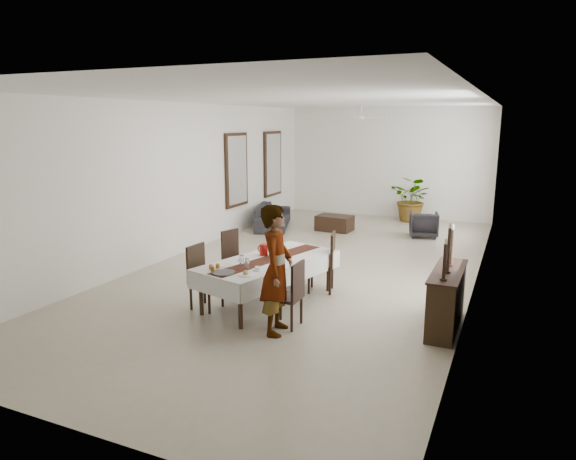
{
  "coord_description": "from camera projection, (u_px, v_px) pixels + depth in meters",
  "views": [
    {
      "loc": [
        3.53,
        -9.1,
        2.82
      ],
      "look_at": [
        0.14,
        -1.53,
        1.05
      ],
      "focal_mm": 32.0,
      "sensor_mm": 36.0,
      "label": 1
    }
  ],
  "objects": [
    {
      "name": "tablecloth_top",
      "position": [
        269.0,
        260.0,
        8.01
      ],
      "size": [
        1.68,
        2.58,
        0.01
      ],
      "primitive_type": "cube",
      "rotation": [
        0.0,
        0.0,
        -0.27
      ],
      "color": "white",
      "rests_on": "dining_table_top"
    },
    {
      "name": "chair_left_far_back",
      "position": [
        230.0,
        243.0,
        9.13
      ],
      "size": [
        0.15,
        0.39,
        0.5
      ],
      "primitive_type": "cube",
      "rotation": [
        0.0,
        0.0,
        -1.88
      ],
      "color": "black",
      "rests_on": "chair_left_far_seat"
    },
    {
      "name": "candlestick_mid_shaft",
      "position": [
        449.0,
        250.0,
        6.77
      ],
      "size": [
        0.04,
        0.04,
        0.58
      ],
      "primitive_type": "cylinder",
      "color": "black",
      "rests_on": "candlestick_mid_base"
    },
    {
      "name": "chair_left_near_leg_fr",
      "position": [
        191.0,
        297.0,
        7.77
      ],
      "size": [
        0.04,
        0.04,
        0.41
      ],
      "primitive_type": "cylinder",
      "rotation": [
        0.0,
        0.0,
        -0.07
      ],
      "color": "black",
      "rests_on": "floor"
    },
    {
      "name": "chair_right_far_leg_bl",
      "position": [
        309.0,
        281.0,
        8.5
      ],
      "size": [
        0.05,
        0.05,
        0.42
      ],
      "primitive_type": "cylinder",
      "rotation": [
        0.0,
        0.0,
        0.23
      ],
      "color": "black",
      "rests_on": "floor"
    },
    {
      "name": "jam_jar_a",
      "position": [
        212.0,
        269.0,
        7.37
      ],
      "size": [
        0.06,
        0.06,
        0.07
      ],
      "primitive_type": "cylinder",
      "color": "brown",
      "rests_on": "tablecloth_top"
    },
    {
      "name": "sofa",
      "position": [
        273.0,
        216.0,
        13.84
      ],
      "size": [
        1.42,
        2.17,
        0.59
      ],
      "primitive_type": "imported",
      "rotation": [
        0.0,
        0.0,
        1.91
      ],
      "color": "#29272C",
      "rests_on": "floor"
    },
    {
      "name": "tablecloth_drape_right",
      "position": [
        296.0,
        274.0,
        7.7
      ],
      "size": [
        0.64,
        2.29,
        0.28
      ],
      "primitive_type": "cube",
      "rotation": [
        0.0,
        0.0,
        -0.27
      ],
      "color": "white",
      "rests_on": "dining_table_top"
    },
    {
      "name": "bread_near_right",
      "position": [
        246.0,
        273.0,
        7.18
      ],
      "size": [
        0.08,
        0.08,
        0.08
      ],
      "primitive_type": "sphere",
      "color": "tan",
      "rests_on": "plate_near_right"
    },
    {
      "name": "chair_right_near_seat",
      "position": [
        286.0,
        297.0,
        7.13
      ],
      "size": [
        0.4,
        0.4,
        0.05
      ],
      "primitive_type": "cube",
      "rotation": [
        0.0,
        0.0,
        1.56
      ],
      "color": "black",
      "rests_on": "chair_right_near_leg_fl"
    },
    {
      "name": "chair_right_near_leg_fl",
      "position": [
        292.0,
        318.0,
        6.97
      ],
      "size": [
        0.04,
        0.04,
        0.39
      ],
      "primitive_type": "cylinder",
      "rotation": [
        0.0,
        0.0,
        -0.02
      ],
      "color": "black",
      "rests_on": "floor"
    },
    {
      "name": "mirror_glass_near",
      "position": [
        238.0,
        170.0,
        12.92
      ],
      "size": [
        0.01,
        0.9,
        1.7
      ],
      "primitive_type": "cube",
      "color": "white",
      "rests_on": "mirror_frame_near"
    },
    {
      "name": "table_leg_bl",
      "position": [
        291.0,
        264.0,
        9.13
      ],
      "size": [
        0.08,
        0.08,
        0.64
      ],
      "primitive_type": "cylinder",
      "rotation": [
        0.0,
        0.0,
        -0.27
      ],
      "color": "black",
      "rests_on": "floor"
    },
    {
      "name": "chair_left_near_leg_bl",
      "position": [
        222.0,
        294.0,
        7.91
      ],
      "size": [
        0.04,
        0.04,
        0.41
      ],
      "primitive_type": "cylinder",
      "rotation": [
        0.0,
        0.0,
        -0.07
      ],
      "color": "black",
      "rests_on": "floor"
    },
    {
      "name": "teacup_left",
      "position": [
        242.0,
        259.0,
        7.93
      ],
      "size": [
        0.08,
        0.08,
        0.06
      ],
      "primitive_type": "cylinder",
      "color": "white",
      "rests_on": "saucer_left"
    },
    {
      "name": "chair_right_near_leg_fr",
      "position": [
        301.0,
        310.0,
        7.25
      ],
      "size": [
        0.04,
        0.04,
        0.39
      ],
      "primitive_type": "cylinder",
      "rotation": [
        0.0,
        0.0,
        -0.02
      ],
      "color": "black",
      "rests_on": "floor"
    },
    {
      "name": "chair_right_far_back",
      "position": [
        333.0,
        249.0,
        8.49
      ],
      "size": [
        0.14,
        0.43,
        0.55
      ],
      "primitive_type": "cube",
      "rotation": [
        0.0,
        0.0,
        1.8
      ],
      "color": "black",
      "rests_on": "chair_right_far_seat"
    },
    {
      "name": "floor",
      "position": [
        313.0,
        267.0,
        10.12
      ],
      "size": [
        6.0,
        12.0,
        0.0
      ],
      "primitive_type": "cube",
      "color": "#B5AA90",
      "rests_on": "ground"
    },
    {
      "name": "table_runner",
      "position": [
        269.0,
        259.0,
        8.01
      ],
      "size": [
        0.92,
        2.31,
        0.0
      ],
      "primitive_type": "cube",
      "rotation": [
        0.0,
        0.0,
        -0.27
      ],
      "color": "#532417",
      "rests_on": "tablecloth_top"
    },
    {
      "name": "mirror_frame_near",
      "position": [
        236.0,
        170.0,
        12.93
      ],
      "size": [
        0.06,
        1.05,
        1.85
      ],
      "primitive_type": "cube",
      "color": "black",
      "rests_on": "wall_left"
    },
    {
      "name": "pitcher_handle",
      "position": [
        260.0,
        249.0,
        8.28
      ],
      "size": [
        0.11,
        0.05,
        0.11
      ],
      "primitive_type": "torus",
      "rotation": [
        1.57,
        0.0,
        -0.27
      ],
      "color": "maroon",
      "rests_on": "red_pitcher"
    },
    {
      "name": "wall_right",
      "position": [
        481.0,
        195.0,
        8.59
      ],
      "size": [
        0.02,
        12.0,
        3.2
      ],
      "primitive_type": "cube",
      "color": "white",
      "rests_on": "floor"
    },
    {
      "name": "wall_back",
      "position": [
        388.0,
        163.0,
        15.14
      ],
      "size": [
        6.0,
        0.02,
        3.2
      ],
      "primitive_type": "cube",
      "color": "white",
      "rests_on": "floor"
    },
    {
      "name": "chair_left_near_leg_br",
      "position": [
        209.0,
        301.0,
        7.61
      ],
      "size": [
        0.04,
        0.04,
        0.41
      ],
      "primitive_type": "cylinder",
      "rotation": [
        0.0,
        0.0,
        -0.07
      ],
      "color": "black",
      "rests_on": "floor"
    },
    {
      "name": "chair_left_far_leg_br",
      "position": [
        237.0,
        275.0,
        8.9
      ],
      "size": [
        0.05,
        0.05,
        0.39
      ],
      "primitive_type": "cylinder",
      "rotation": [
        0.0,
        0.0,
        -0.31
      ],
      "color": "black",
      "rests_on": "floor"
    },
    {
      "name": "saucer_right",
      "position": [
        258.0,
        270.0,
        7.42
      ],
      "size": [
        0.14,
        0.14,
        0.01
      ],
      "primitive_type": "cylinder",
      "color": "white",
      "rests_on": "tablecloth_top"
    },
    {
      "name": "serving_tray",
      "position": [
        224.0,
        273.0,
        7.27
      ],
      "size": [
        0.33,
        0.33,
        0.02
      ],
      "primitive_type": "cylinder",
      "color": "#3B3B40",
      "rests_on": "tablecloth_top"
    },
    {
      "name": "chair_right_far_leg_br",
      "position": [
        312.0,
        275.0,
        8.83
      ],
      "size": [
        0.05,
        0.05,
        0.42
      ],
      "primitive_type": "cylinder",
      "rotation": [
        0.0,
        0.0,
        0.23
      ],
      "color": "black",
      "rests_on": "floor"
    },
    {
      "name": "ceiling",
      "position": [
        315.0,
        100.0,
        9.45
      ],
      "size": [
        6.0,
        12.0,
        0.02
      ],
      "primitive_type": "cube",
      "color": "white",
      "rests_on": "wall_back"
    },
    {
      "name": "chair_left_near_seat",
      "position": [
        206.0,
        281.0,
        7.79
      ],
      "size": [
        0.44,
        0.44,
        0.05
      ],
      "primitive_type": "cube",
      "rotation": [
        0.0,
        0.0,
        -1.64
      ],
      "color": "black",
      "rests_on": "chair_left_near_leg_fl"
    },
    {
      "name": "chair_right_far_seat",
      "position": [
        321.0,
        265.0,
        8.58
      ],
      "size": [
        0.52,
        0.52,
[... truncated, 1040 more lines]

